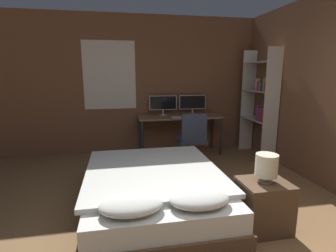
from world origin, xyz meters
The scene contains 12 objects.
wall_back centered at (-0.01, 3.79, 1.35)m, with size 12.00×0.08×2.70m.
wall_side_right centered at (1.99, 1.50, 1.35)m, with size 0.06×12.00×2.70m.
bed centered at (-0.46, 1.28, 0.24)m, with size 1.54×2.00×0.56m.
nightstand centered at (0.59, 0.72, 0.26)m, with size 0.48×0.43×0.52m.
bedside_lamp centered at (0.59, 0.72, 0.69)m, with size 0.22×0.22×0.29m.
desk centered at (0.36, 3.42, 0.67)m, with size 1.64×0.59×0.76m.
monitor_left centered at (0.05, 3.61, 0.99)m, with size 0.56×0.16×0.39m.
monitor_right centered at (0.66, 3.61, 0.99)m, with size 0.56×0.16×0.39m.
keyboard centered at (0.36, 3.23, 0.77)m, with size 0.42×0.13×0.02m.
computer_mouse centered at (0.65, 3.23, 0.78)m, with size 0.07×0.05×0.04m.
office_chair centered at (0.40, 2.75, 0.38)m, with size 0.52×0.52×0.93m.
bookshelf centered at (1.80, 2.93, 1.11)m, with size 0.29×0.88×2.03m.
Camera 1 is at (-0.85, -1.52, 1.60)m, focal length 28.00 mm.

